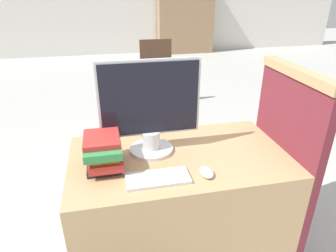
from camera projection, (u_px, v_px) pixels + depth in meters
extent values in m
cube|color=tan|center=(178.00, 209.00, 1.83)|extent=(1.21, 0.70, 0.77)
cube|color=maroon|center=(280.00, 172.00, 1.83)|extent=(0.05, 0.62, 1.19)
cube|color=tan|center=(299.00, 73.00, 1.56)|extent=(0.07, 0.62, 0.05)
cylinder|color=silver|center=(151.00, 149.00, 1.71)|extent=(0.25, 0.25, 0.02)
cylinder|color=silver|center=(151.00, 140.00, 1.69)|extent=(0.10, 0.10, 0.10)
cube|color=silver|center=(150.00, 98.00, 1.59)|extent=(0.55, 0.01, 0.42)
cube|color=black|center=(150.00, 99.00, 1.58)|extent=(0.52, 0.02, 0.39)
cube|color=silver|center=(158.00, 178.00, 1.46)|extent=(0.31, 0.14, 0.02)
ellipsoid|color=silver|center=(207.00, 172.00, 1.49)|extent=(0.07, 0.11, 0.03)
cube|color=#232328|center=(104.00, 163.00, 1.56)|extent=(0.17, 0.21, 0.04)
cube|color=#B72D28|center=(106.00, 157.00, 1.54)|extent=(0.17, 0.26, 0.04)
cube|color=orange|center=(105.00, 150.00, 1.54)|extent=(0.14, 0.24, 0.03)
cube|color=#2D7F42|center=(103.00, 146.00, 1.50)|extent=(0.18, 0.26, 0.04)
cube|color=#B72D28|center=(102.00, 139.00, 1.50)|extent=(0.18, 0.20, 0.03)
cylinder|color=#4C3323|center=(148.00, 103.00, 4.01)|extent=(0.04, 0.04, 0.37)
cylinder|color=#4C3323|center=(175.00, 101.00, 4.08)|extent=(0.04, 0.04, 0.37)
cylinder|color=#4C3323|center=(144.00, 94.00, 4.34)|extent=(0.04, 0.04, 0.37)
cylinder|color=#4C3323|center=(169.00, 92.00, 4.41)|extent=(0.04, 0.04, 0.37)
cube|color=#4C3323|center=(159.00, 83.00, 4.12)|extent=(0.44, 0.44, 0.05)
cube|color=#4C3323|center=(156.00, 59.00, 4.17)|extent=(0.44, 0.04, 0.53)
cube|color=#9E7A56|center=(186.00, 18.00, 7.49)|extent=(1.39, 0.32, 1.73)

